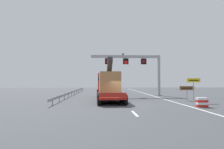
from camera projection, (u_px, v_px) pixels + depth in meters
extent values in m
plane|color=#424449|center=(123.00, 105.00, 21.29)|extent=(112.00, 112.00, 0.00)
cube|color=silver|center=(135.00, 114.00, 15.31)|extent=(0.20, 2.60, 0.01)
cube|color=silver|center=(125.00, 104.00, 21.56)|extent=(0.20, 2.60, 0.01)
cube|color=silver|center=(120.00, 99.00, 27.81)|extent=(0.20, 2.60, 0.01)
cube|color=silver|center=(117.00, 96.00, 34.05)|extent=(0.20, 2.60, 0.01)
cube|color=silver|center=(115.00, 93.00, 40.30)|extent=(0.20, 2.60, 0.01)
cube|color=silver|center=(113.00, 92.00, 46.54)|extent=(0.20, 2.60, 0.01)
cube|color=silver|center=(112.00, 91.00, 52.79)|extent=(0.20, 2.60, 0.01)
cube|color=silver|center=(111.00, 90.00, 59.04)|extent=(0.20, 2.60, 0.01)
cube|color=silver|center=(110.00, 89.00, 65.28)|extent=(0.20, 2.60, 0.01)
cube|color=silver|center=(109.00, 88.00, 71.53)|extent=(0.20, 2.60, 0.01)
cube|color=silver|center=(109.00, 87.00, 77.78)|extent=(0.20, 2.60, 0.01)
cube|color=silver|center=(108.00, 87.00, 84.02)|extent=(0.20, 2.60, 0.01)
cube|color=silver|center=(108.00, 87.00, 90.27)|extent=(0.20, 2.60, 0.01)
cube|color=silver|center=(153.00, 96.00, 33.57)|extent=(0.20, 63.00, 0.01)
cube|color=#9EA0A5|center=(159.00, 75.00, 34.55)|extent=(0.40, 0.40, 6.86)
cube|color=slate|center=(159.00, 95.00, 34.44)|extent=(0.90, 0.90, 0.08)
cube|color=#9EA0A5|center=(126.00, 57.00, 34.38)|extent=(11.72, 0.44, 0.44)
cube|color=#4C4C51|center=(123.00, 54.00, 34.37)|extent=(0.28, 0.40, 0.28)
cube|color=black|center=(144.00, 61.00, 34.50)|extent=(0.92, 0.24, 0.98)
cube|color=#9EA0A5|center=(144.00, 58.00, 34.52)|extent=(0.08, 0.08, 0.16)
cube|color=red|center=(144.00, 61.00, 34.37)|extent=(0.56, 0.02, 0.56)
cube|color=red|center=(144.00, 61.00, 34.37)|extent=(0.56, 0.02, 0.56)
cube|color=black|center=(126.00, 61.00, 34.35)|extent=(0.92, 0.24, 0.98)
cube|color=#9EA0A5|center=(126.00, 58.00, 34.37)|extent=(0.08, 0.08, 0.16)
cone|color=red|center=(126.00, 62.00, 34.21)|extent=(0.59, 0.02, 0.59)
cube|color=black|center=(108.00, 61.00, 34.20)|extent=(0.92, 0.24, 0.98)
cube|color=#9EA0A5|center=(108.00, 58.00, 34.22)|extent=(0.08, 0.08, 0.16)
cube|color=red|center=(108.00, 61.00, 34.07)|extent=(0.56, 0.02, 0.56)
cube|color=red|center=(108.00, 61.00, 34.07)|extent=(0.56, 0.02, 0.56)
cube|color=red|center=(109.00, 95.00, 24.99)|extent=(3.16, 10.49, 0.24)
cube|color=red|center=(113.00, 95.00, 19.74)|extent=(2.66, 0.17, 0.44)
cylinder|color=black|center=(99.00, 100.00, 20.39)|extent=(0.36, 1.11, 1.10)
cylinder|color=black|center=(126.00, 100.00, 20.61)|extent=(0.36, 1.11, 1.10)
cylinder|color=black|center=(99.00, 99.00, 21.43)|extent=(0.36, 1.11, 1.10)
cylinder|color=black|center=(124.00, 99.00, 21.65)|extent=(0.36, 1.11, 1.10)
cylinder|color=black|center=(99.00, 98.00, 22.48)|extent=(0.36, 1.11, 1.10)
cylinder|color=black|center=(123.00, 98.00, 22.70)|extent=(0.36, 1.11, 1.10)
cylinder|color=black|center=(98.00, 98.00, 23.52)|extent=(0.36, 1.11, 1.10)
cylinder|color=black|center=(122.00, 97.00, 23.75)|extent=(0.36, 1.11, 1.10)
cylinder|color=black|center=(98.00, 97.00, 24.57)|extent=(0.36, 1.11, 1.10)
cylinder|color=black|center=(120.00, 97.00, 24.79)|extent=(0.36, 1.11, 1.10)
cube|color=red|center=(106.00, 83.00, 32.10)|extent=(2.68, 3.29, 3.10)
cube|color=black|center=(106.00, 79.00, 32.12)|extent=(2.71, 3.31, 0.60)
cylinder|color=black|center=(98.00, 93.00, 32.82)|extent=(0.38, 1.11, 1.10)
cylinder|color=black|center=(114.00, 93.00, 33.03)|extent=(0.38, 1.11, 1.10)
cylinder|color=black|center=(98.00, 94.00, 30.83)|extent=(0.38, 1.11, 1.10)
cylinder|color=black|center=(115.00, 94.00, 31.04)|extent=(0.38, 1.11, 1.10)
cube|color=#9E7A47|center=(109.00, 83.00, 25.43)|extent=(2.58, 5.80, 2.70)
cube|color=#2D2D33|center=(109.00, 67.00, 24.64)|extent=(0.66, 2.96, 2.29)
cube|color=red|center=(103.00, 98.00, 19.61)|extent=(0.20, 0.07, 0.12)
cube|color=red|center=(123.00, 98.00, 19.77)|extent=(0.20, 0.07, 0.12)
cylinder|color=#9EA0A5|center=(193.00, 90.00, 23.88)|extent=(0.10, 0.10, 2.79)
cube|color=yellow|center=(194.00, 80.00, 23.86)|extent=(1.61, 0.06, 0.48)
cube|color=black|center=(194.00, 80.00, 23.82)|extent=(1.16, 0.01, 0.12)
cylinder|color=#9EA0A5|center=(187.00, 93.00, 26.01)|extent=(0.10, 0.10, 1.81)
cube|color=brown|center=(187.00, 88.00, 25.97)|extent=(1.89, 0.06, 0.51)
cube|color=black|center=(187.00, 88.00, 25.94)|extent=(1.36, 0.01, 0.12)
cube|color=red|center=(202.00, 106.00, 19.19)|extent=(1.00, 0.50, 0.23)
cube|color=white|center=(202.00, 103.00, 19.20)|extent=(1.00, 0.50, 0.22)
cube|color=red|center=(202.00, 101.00, 19.21)|extent=(1.00, 0.50, 0.23)
cube|color=white|center=(202.00, 99.00, 19.22)|extent=(1.00, 0.50, 0.23)
cube|color=#999EA3|center=(74.00, 91.00, 36.80)|extent=(0.04, 35.74, 0.32)
cube|color=#999EA3|center=(52.00, 102.00, 20.57)|extent=(0.10, 0.10, 0.60)
cube|color=#999EA3|center=(59.00, 99.00, 23.82)|extent=(0.10, 0.10, 0.60)
cube|color=#999EA3|center=(64.00, 97.00, 27.06)|extent=(0.10, 0.10, 0.60)
cube|color=#999EA3|center=(68.00, 96.00, 30.30)|extent=(0.10, 0.10, 0.60)
cube|color=#999EA3|center=(72.00, 94.00, 33.55)|extent=(0.10, 0.10, 0.60)
cube|color=#999EA3|center=(74.00, 93.00, 36.79)|extent=(0.10, 0.10, 0.60)
cube|color=#999EA3|center=(77.00, 92.00, 40.03)|extent=(0.10, 0.10, 0.60)
cube|color=#999EA3|center=(79.00, 91.00, 43.28)|extent=(0.10, 0.10, 0.60)
cube|color=#999EA3|center=(80.00, 90.00, 46.52)|extent=(0.10, 0.10, 0.60)
cube|color=#999EA3|center=(82.00, 90.00, 49.76)|extent=(0.10, 0.10, 0.60)
cube|color=#999EA3|center=(83.00, 89.00, 53.01)|extent=(0.10, 0.10, 0.60)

